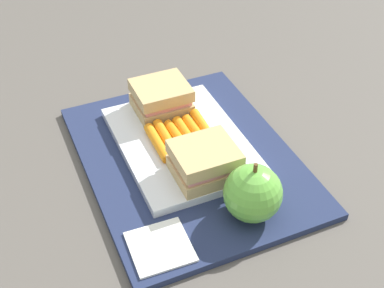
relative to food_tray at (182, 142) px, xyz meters
name	(u,v)px	position (x,y,z in m)	size (l,w,h in m)	color
ground_plane	(188,161)	(0.03, 0.00, -0.02)	(2.40, 2.40, 0.00)	#56514C
lunchbag_mat	(188,159)	(0.03, 0.00, -0.01)	(0.36, 0.28, 0.01)	navy
food_tray	(182,142)	(0.00, 0.00, 0.00)	(0.23, 0.17, 0.01)	white
sandwich_half_left	(161,97)	(-0.08, 0.00, 0.03)	(0.07, 0.08, 0.04)	tan
sandwich_half_right	(205,161)	(0.08, 0.00, 0.03)	(0.07, 0.08, 0.04)	tan
carrot_sticks_bundle	(182,136)	(0.00, 0.00, 0.01)	(0.08, 0.09, 0.02)	orange
apple	(253,193)	(0.16, 0.03, 0.03)	(0.07, 0.07, 0.08)	#66B742
paper_napkin	(160,247)	(0.16, -0.09, 0.00)	(0.07, 0.07, 0.00)	white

